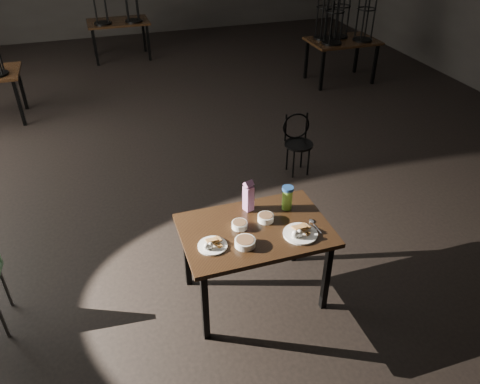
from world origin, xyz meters
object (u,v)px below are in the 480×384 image
object	(u,v)px
main_table	(255,236)
juice_carton	(248,196)
bentwood_chair	(298,139)
water_bottle	(287,198)

from	to	relation	value
main_table	juice_carton	xyz separation A→B (m)	(0.03, 0.27, 0.21)
bentwood_chair	juice_carton	bearing A→B (deg)	-119.84
juice_carton	bentwood_chair	bearing A→B (deg)	53.32
bentwood_chair	water_bottle	bearing A→B (deg)	-110.61
main_table	water_bottle	bearing A→B (deg)	27.46
main_table	bentwood_chair	bearing A→B (deg)	56.75
main_table	water_bottle	size ratio (longest dim) A/B	5.62
juice_carton	water_bottle	size ratio (longest dim) A/B	1.36
main_table	bentwood_chair	world-z (taller)	main_table
main_table	bentwood_chair	size ratio (longest dim) A/B	1.61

